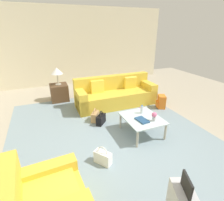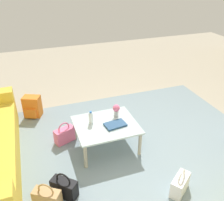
{
  "view_description": "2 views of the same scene",
  "coord_description": "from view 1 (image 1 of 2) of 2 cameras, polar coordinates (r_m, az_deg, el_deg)",
  "views": [
    {
      "loc": [
        -2.55,
        1.44,
        2.28
      ],
      "look_at": [
        0.28,
        0.28,
        1.0
      ],
      "focal_mm": 28.0,
      "sensor_mm": 36.0,
      "label": 1
    },
    {
      "loc": [
        1.34,
        2.43,
        2.52
      ],
      "look_at": [
        0.39,
        -0.26,
        0.94
      ],
      "focal_mm": 40.0,
      "sensor_mm": 36.0,
      "label": 2
    }
  ],
  "objects": [
    {
      "name": "coffee_table_book",
      "position": [
        3.86,
        9.79,
        -6.3
      ],
      "size": [
        0.33,
        0.23,
        0.03
      ],
      "primitive_type": "cube",
      "rotation": [
        0.0,
        0.0,
        0.13
      ],
      "color": "navy",
      "rests_on": "coffee_table"
    },
    {
      "name": "water_bottle",
      "position": [
        4.15,
        9.69,
        -2.9
      ],
      "size": [
        0.06,
        0.06,
        0.2
      ],
      "color": "silver",
      "rests_on": "coffee_table"
    },
    {
      "name": "table_lamp",
      "position": [
        5.91,
        -17.6,
        9.09
      ],
      "size": [
        0.37,
        0.37,
        0.57
      ],
      "color": "#ADA899",
      "rests_on": "side_table"
    },
    {
      "name": "handbag_pink",
      "position": [
        4.72,
        9.38,
        -4.75
      ],
      "size": [
        0.35,
        0.25,
        0.36
      ],
      "color": "pink",
      "rests_on": "ground"
    },
    {
      "name": "handbag_tan",
      "position": [
        4.63,
        -5.55,
        -5.12
      ],
      "size": [
        0.34,
        0.29,
        0.36
      ],
      "color": "tan",
      "rests_on": "ground"
    },
    {
      "name": "coffee_table",
      "position": [
        4.02,
        9.81,
        -6.13
      ],
      "size": [
        0.92,
        0.79,
        0.42
      ],
      "color": "silver",
      "rests_on": "ground"
    },
    {
      "name": "wall_right",
      "position": [
        7.78,
        -11.95,
        16.84
      ],
      "size": [
        0.12,
        8.0,
        3.1
      ],
      "primitive_type": "cube",
      "color": "beige",
      "rests_on": "ground"
    },
    {
      "name": "handbag_white",
      "position": [
        3.3,
        -2.99,
        -18.04
      ],
      "size": [
        0.34,
        0.3,
        0.36
      ],
      "color": "white",
      "rests_on": "ground"
    },
    {
      "name": "handbag_black",
      "position": [
        4.47,
        -3.64,
        -6.12
      ],
      "size": [
        0.33,
        0.32,
        0.36
      ],
      "color": "black",
      "rests_on": "ground"
    },
    {
      "name": "area_rug",
      "position": [
        4.08,
        -0.61,
        -11.21
      ],
      "size": [
        5.2,
        4.4,
        0.01
      ],
      "primitive_type": "cube",
      "color": "gray",
      "rests_on": "ground"
    },
    {
      "name": "flower_vase",
      "position": [
        3.86,
        13.59,
        -4.85
      ],
      "size": [
        0.11,
        0.11,
        0.21
      ],
      "color": "#B2B7BC",
      "rests_on": "coffee_table"
    },
    {
      "name": "side_table",
      "position": [
        6.11,
        -16.81,
        2.52
      ],
      "size": [
        0.56,
        0.56,
        0.55
      ],
      "primitive_type": "cube",
      "color": "#513823",
      "rests_on": "ground"
    },
    {
      "name": "backpack_orange",
      "position": [
        5.52,
        15.73,
        -0.43
      ],
      "size": [
        0.36,
        0.33,
        0.4
      ],
      "color": "orange",
      "rests_on": "ground"
    },
    {
      "name": "ground_plane",
      "position": [
        3.72,
        5.92,
        -15.33
      ],
      "size": [
        12.0,
        12.0,
        0.0
      ],
      "primitive_type": "plane",
      "color": "#A89E89"
    },
    {
      "name": "couch",
      "position": [
        5.53,
        1.0,
        1.81
      ],
      "size": [
        0.85,
        2.47,
        0.89
      ],
      "color": "gold",
      "rests_on": "ground"
    }
  ]
}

